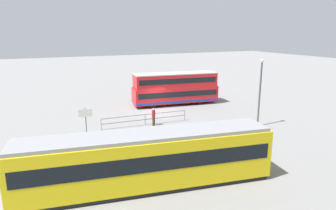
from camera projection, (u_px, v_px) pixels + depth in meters
The scene contains 7 objects.
ground_plane at pixel (159, 111), 34.02m from camera, with size 160.00×160.00×0.00m, color gray.
double_decker_bus at pixel (175, 88), 36.86m from camera, with size 10.57×3.88×3.88m.
tram_yellow at pixel (147, 159), 17.25m from camera, with size 14.79×4.73×3.26m.
pedestrian_near_railing at pixel (154, 116), 28.77m from camera, with size 0.44×0.44×1.69m.
pedestrian_railing at pixel (145, 118), 28.94m from camera, with size 8.42×0.50×1.08m.
info_sign at pixel (86, 117), 25.63m from camera, with size 1.13×0.23×2.51m.
street_lamp at pixel (260, 87), 27.91m from camera, with size 0.36×0.36×6.35m.
Camera 1 is at (12.83, 30.28, 8.80)m, focal length 32.42 mm.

